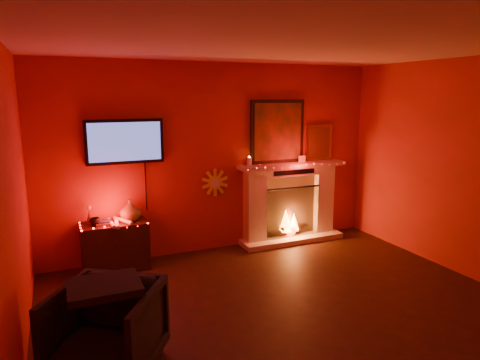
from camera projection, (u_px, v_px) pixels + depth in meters
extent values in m
plane|color=black|center=(309.00, 329.00, 4.17)|extent=(5.00, 5.00, 0.00)
plane|color=beige|center=(318.00, 40.00, 3.64)|extent=(5.00, 5.00, 0.00)
plane|color=#9D2C19|center=(218.00, 158.00, 6.16)|extent=(5.00, 0.00, 5.00)
plane|color=#9D2C19|center=(4.00, 227.00, 2.93)|extent=(0.00, 5.00, 5.00)
cube|color=beige|center=(292.00, 239.00, 6.68)|extent=(1.65, 0.40, 0.08)
cube|color=beige|center=(255.00, 209.00, 6.42)|extent=(0.30, 0.22, 0.95)
cube|color=beige|center=(322.00, 202.00, 6.89)|extent=(0.30, 0.22, 0.95)
cube|color=beige|center=(290.00, 171.00, 6.55)|extent=(1.50, 0.22, 0.14)
cube|color=beige|center=(293.00, 165.00, 6.48)|extent=(1.72, 0.34, 0.06)
cube|color=#947056|center=(288.00, 205.00, 6.71)|extent=(0.90, 0.10, 0.95)
cube|color=black|center=(293.00, 213.00, 6.57)|extent=(0.90, 0.02, 0.78)
cylinder|color=black|center=(284.00, 232.00, 6.67)|extent=(0.55, 0.09, 0.09)
cylinder|color=black|center=(294.00, 227.00, 6.75)|extent=(0.51, 0.18, 0.08)
cone|color=orange|center=(286.00, 220.00, 6.64)|extent=(0.20, 0.20, 0.34)
cone|color=orange|center=(294.00, 222.00, 6.72)|extent=(0.16, 0.16, 0.26)
sphere|color=#FF3F07|center=(290.00, 230.00, 6.71)|extent=(0.18, 0.18, 0.18)
cube|color=black|center=(277.00, 132.00, 6.43)|extent=(0.88, 0.05, 0.95)
cube|color=#B64318|center=(278.00, 132.00, 6.40)|extent=(0.78, 0.01, 0.85)
cube|color=#AE7D33|center=(319.00, 142.00, 6.76)|extent=(0.46, 0.04, 0.56)
cube|color=#A06E24|center=(320.00, 142.00, 6.74)|extent=(0.38, 0.01, 0.48)
cylinder|color=beige|center=(249.00, 162.00, 6.23)|extent=(0.07, 0.07, 0.12)
cube|color=beige|center=(302.00, 159.00, 6.56)|extent=(0.12, 0.01, 0.10)
cube|color=black|center=(125.00, 142.00, 5.55)|extent=(1.00, 0.06, 0.58)
cube|color=#4152A9|center=(125.00, 142.00, 5.52)|extent=(0.92, 0.01, 0.50)
cylinder|color=black|center=(146.00, 186.00, 5.78)|extent=(0.02, 0.02, 0.66)
cylinder|color=yellow|center=(215.00, 183.00, 6.19)|extent=(0.20, 0.03, 0.20)
cylinder|color=beige|center=(215.00, 183.00, 6.17)|extent=(0.13, 0.01, 0.13)
cube|color=black|center=(115.00, 246.00, 5.55)|extent=(0.83, 0.41, 0.63)
imported|color=brown|center=(130.00, 210.00, 5.56)|extent=(0.27, 0.27, 0.28)
imported|color=black|center=(95.00, 222.00, 5.36)|extent=(0.13, 0.13, 0.10)
cylinder|color=beige|center=(111.00, 223.00, 5.39)|extent=(0.08, 0.38, 0.05)
cylinder|color=beige|center=(117.00, 224.00, 5.37)|extent=(0.08, 0.38, 0.05)
cylinder|color=beige|center=(123.00, 221.00, 5.50)|extent=(0.21, 0.36, 0.05)
cube|color=#5A2319|center=(104.00, 224.00, 5.40)|extent=(0.20, 0.14, 0.03)
cube|color=#212F4F|center=(104.00, 221.00, 5.41)|extent=(0.17, 0.12, 0.02)
imported|color=black|center=(107.00, 330.00, 3.47)|extent=(1.10, 1.11, 0.74)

